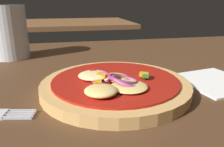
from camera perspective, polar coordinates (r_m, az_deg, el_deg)
dining_table at (r=0.34m, az=-4.23°, el=-6.77°), size 1.29×0.87×0.03m
pizza at (r=0.34m, az=0.66°, el=-2.72°), size 0.22×0.22×0.03m
beer_glass at (r=0.58m, az=-24.63°, el=8.95°), size 0.08×0.08×0.12m
napkin at (r=0.41m, az=24.98°, el=-2.01°), size 0.13×0.13×0.00m
background_table at (r=1.49m, az=-10.07°, el=12.41°), size 0.73×0.54×0.03m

